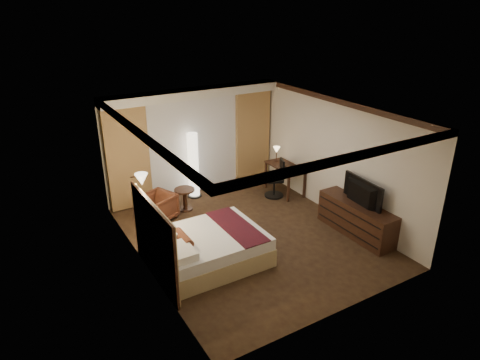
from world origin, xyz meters
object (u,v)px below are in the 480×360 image
bed (209,248)px  office_chair (274,178)px  dresser (356,219)px  armchair (158,206)px  side_table (185,199)px  desk (285,179)px  television (359,190)px  floor_lamp (193,165)px

bed → office_chair: size_ratio=2.06×
office_chair → dresser: bearing=-57.7°
armchair → side_table: size_ratio=1.29×
side_table → desk: bearing=-9.1°
dresser → television: 0.68m
armchair → dresser: bearing=27.7°
armchair → floor_lamp: floor_lamp is taller
office_chair → dresser: (0.41, -2.44, -0.14)m
desk → dresser: (0.05, -2.49, -0.02)m
floor_lamp → office_chair: 2.05m
floor_lamp → television: 4.07m
desk → television: television is taller
armchair → floor_lamp: size_ratio=0.41×
dresser → bed: bearing=168.5°
desk → bed: bearing=-149.5°
bed → side_table: (0.51, 2.26, -0.03)m
office_chair → television: (0.38, -2.44, 0.55)m
side_table → floor_lamp: floor_lamp is taller
television → side_table: bearing=47.5°
desk → side_table: bearing=170.9°
bed → office_chair: bearing=33.0°
bed → dresser: 3.24m
bed → floor_lamp: bearing=70.1°
armchair → bed: bearing=-17.5°
armchair → television: (3.35, -2.75, 0.70)m
bed → side_table: size_ratio=3.85×
bed → desk: 3.62m
office_chair → bed: bearing=-124.3°
bed → office_chair: (2.76, 1.79, 0.20)m
armchair → desk: desk is taller
side_table → dresser: bearing=-47.5°
armchair → desk: 3.34m
armchair → dresser: (3.38, -2.75, 0.02)m
side_table → television: size_ratio=0.47×
floor_lamp → dresser: floor_lamp is taller
armchair → dresser: 4.36m
floor_lamp → television: size_ratio=1.49×
side_table → bed: bearing=-102.8°
bed → side_table: 2.31m
armchair → side_table: bearing=78.6°
floor_lamp → dresser: 4.11m
dresser → television: bearing=180.0°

